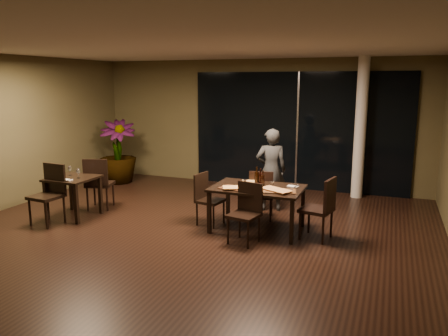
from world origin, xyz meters
TOP-DOWN VIEW (x-y plane):
  - ground at (0.00, 0.00)m, footprint 8.00×8.00m
  - wall_back at (0.00, 4.05)m, footprint 8.00×0.10m
  - ceiling at (0.00, 0.00)m, footprint 8.00×8.00m
  - window_panel at (1.00, 3.96)m, footprint 5.00×0.06m
  - column at (2.40, 3.65)m, footprint 0.24×0.24m
  - main_table at (1.00, 0.80)m, footprint 1.50×1.00m
  - side_table at (-2.40, 0.30)m, footprint 0.80×0.80m
  - chair_main_far at (0.91, 1.36)m, footprint 0.51×0.51m
  - chair_main_near at (1.00, 0.22)m, footprint 0.51×0.51m
  - chair_main_left at (0.07, 0.81)m, footprint 0.48×0.48m
  - chair_main_right at (2.08, 0.73)m, footprint 0.55×0.55m
  - chair_side_far at (-2.25, 0.85)m, footprint 0.60×0.60m
  - chair_side_near at (-2.53, -0.14)m, footprint 0.53×0.53m
  - diner at (0.90, 2.02)m, footprint 0.63×0.52m
  - potted_plant at (-3.25, 2.97)m, footprint 1.19×1.19m
  - pizza_board_left at (0.76, 0.54)m, footprint 0.67×0.43m
  - pizza_board_right at (1.36, 0.62)m, footprint 0.68×0.45m
  - oblong_pizza_left at (0.76, 0.54)m, footprint 0.54×0.41m
  - oblong_pizza_right at (1.36, 0.62)m, footprint 0.54×0.43m
  - round_pizza at (0.86, 1.09)m, footprint 0.34×0.34m
  - bottle_a at (0.96, 0.88)m, footprint 0.07×0.07m
  - bottle_b at (1.08, 0.84)m, footprint 0.06×0.06m
  - bottle_c at (1.02, 0.91)m, footprint 0.07×0.07m
  - tumbler_left at (0.73, 0.91)m, footprint 0.07×0.07m
  - tumbler_right at (1.21, 0.92)m, footprint 0.07×0.07m
  - napkin_near at (1.52, 0.68)m, footprint 0.19×0.12m
  - napkin_far at (1.55, 1.02)m, footprint 0.20×0.14m
  - wine_glass_a at (-2.55, 0.42)m, footprint 0.08×0.08m
  - wine_glass_b at (-2.25, 0.29)m, footprint 0.08×0.08m
  - side_napkin at (-2.31, 0.05)m, footprint 0.18×0.11m

SIDE VIEW (x-z plane):
  - ground at x=0.00m, z-range 0.00..0.00m
  - chair_main_left at x=0.07m, z-range 0.05..0.96m
  - chair_main_far at x=0.91m, z-range 0.05..0.98m
  - chair_main_near at x=1.00m, z-range 0.05..0.99m
  - chair_main_right at x=2.08m, z-range 0.06..1.07m
  - chair_side_far at x=-2.25m, z-range 0.06..1.09m
  - chair_side_near at x=-2.53m, z-range 0.06..1.12m
  - side_table at x=-2.40m, z-range 0.25..1.00m
  - main_table at x=1.00m, z-range 0.30..1.05m
  - pizza_board_left at x=0.76m, z-range 0.75..0.76m
  - pizza_board_right at x=1.36m, z-range 0.75..0.76m
  - round_pizza at x=0.86m, z-range 0.75..0.76m
  - napkin_near at x=1.52m, z-range 0.75..0.76m
  - napkin_far at x=1.55m, z-range 0.75..0.76m
  - side_napkin at x=-2.31m, z-range 0.75..0.76m
  - oblong_pizza_left at x=0.76m, z-range 0.77..0.78m
  - oblong_pizza_right at x=1.36m, z-range 0.77..0.78m
  - potted_plant at x=-3.25m, z-range 0.00..1.56m
  - tumbler_left at x=0.73m, z-range 0.75..0.84m
  - tumbler_right at x=1.21m, z-range 0.75..0.84m
  - diner at x=0.90m, z-range 0.00..1.61m
  - wine_glass_b at x=-2.25m, z-range 0.75..0.92m
  - wine_glass_a at x=-2.55m, z-range 0.75..0.92m
  - bottle_b at x=1.08m, z-range 0.75..1.03m
  - bottle_c at x=1.02m, z-range 0.75..1.05m
  - bottle_a at x=0.96m, z-range 0.75..1.08m
  - window_panel at x=1.00m, z-range 0.00..2.70m
  - wall_back at x=0.00m, z-range 0.00..3.00m
  - column at x=2.40m, z-range 0.00..3.00m
  - ceiling at x=0.00m, z-range 3.00..3.04m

